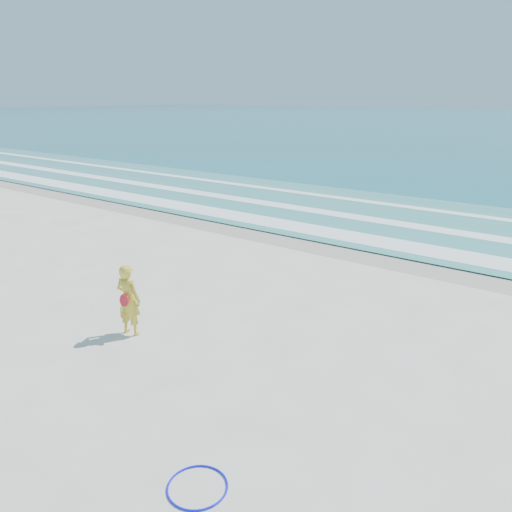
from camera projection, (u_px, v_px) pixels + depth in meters
The scene contains 8 objects.
ground at pixel (127, 345), 10.40m from camera, with size 400.00×400.00×0.00m, color silver.
wet_sand at pixel (335, 246), 17.23m from camera, with size 400.00×2.40×0.00m, color #B2A893.
shallow at pixel (392, 218), 21.01m from camera, with size 400.00×10.00×0.01m, color #59B7AD.
foam_near at pixel (352, 237), 18.20m from camera, with size 400.00×1.40×0.01m, color white.
foam_mid at pixel (385, 221), 20.40m from camera, with size 400.00×0.90×0.01m, color white.
foam_far at pixel (414, 208), 22.91m from camera, with size 400.00×0.60×0.01m, color white.
hoop at pixel (197, 487), 6.62m from camera, with size 0.82×0.82×0.03m, color #0D10F1.
woman at pixel (129, 300), 10.69m from camera, with size 0.64×0.48×1.59m.
Camera 1 is at (7.77, -5.81, 4.97)m, focal length 35.00 mm.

